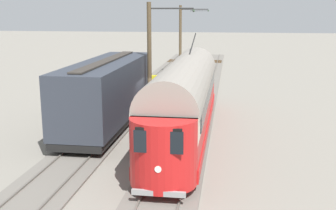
# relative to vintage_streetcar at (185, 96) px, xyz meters

# --- Properties ---
(ground_plane) EXTENTS (220.00, 220.00, 0.00)m
(ground_plane) POSITION_rel_vintage_streetcar_xyz_m (2.35, -3.69, -2.26)
(ground_plane) COLOR gray
(track_streetcar_siding) EXTENTS (2.80, 80.00, 0.18)m
(track_streetcar_siding) POSITION_rel_vintage_streetcar_xyz_m (-0.00, -4.01, -2.21)
(track_streetcar_siding) COLOR #666059
(track_streetcar_siding) RESTS_ON ground
(track_adjacent_siding) EXTENTS (2.80, 80.00, 0.18)m
(track_adjacent_siding) POSITION_rel_vintage_streetcar_xyz_m (4.71, -4.01, -2.21)
(track_adjacent_siding) COLOR #666059
(track_adjacent_siding) RESTS_ON ground
(vintage_streetcar) EXTENTS (2.65, 17.44, 5.16)m
(vintage_streetcar) POSITION_rel_vintage_streetcar_xyz_m (0.00, 0.00, 0.00)
(vintage_streetcar) COLOR red
(vintage_streetcar) RESTS_ON ground
(boxcar_adjacent) EXTENTS (2.96, 11.45, 3.85)m
(boxcar_adjacent) POSITION_rel_vintage_streetcar_xyz_m (4.71, -1.22, -0.10)
(boxcar_adjacent) COLOR #2D333D
(boxcar_adjacent) RESTS_ON ground
(catenary_pole_foreground) EXTENTS (3.06, 0.28, 7.34)m
(catenary_pole_foreground) POSITION_rel_vintage_streetcar_xyz_m (2.75, -21.54, 1.58)
(catenary_pole_foreground) COLOR #4C3D28
(catenary_pole_foreground) RESTS_ON ground
(catenary_pole_mid_near) EXTENTS (3.06, 0.28, 7.34)m
(catenary_pole_mid_near) POSITION_rel_vintage_streetcar_xyz_m (2.75, -4.56, 1.58)
(catenary_pole_mid_near) COLOR #4C3D28
(catenary_pole_mid_near) RESTS_ON ground
(overhead_wire_run) EXTENTS (2.85, 20.99, 0.18)m
(overhead_wire_run) POSITION_rel_vintage_streetcar_xyz_m (0.11, -13.73, 4.54)
(overhead_wire_run) COLOR black
(overhead_wire_run) RESTS_ON ground
(spare_tie_stack) EXTENTS (2.40, 2.40, 0.54)m
(spare_tie_stack) POSITION_rel_vintage_streetcar_xyz_m (7.77, -6.08, -1.99)
(spare_tie_stack) COLOR #47331E
(spare_tie_stack) RESTS_ON ground
(track_end_bumper) EXTENTS (1.80, 0.60, 0.80)m
(track_end_bumper) POSITION_rel_vintage_streetcar_xyz_m (4.71, -16.52, -1.86)
(track_end_bumper) COLOR #B2A519
(track_end_bumper) RESTS_ON ground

